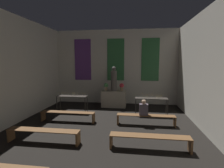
# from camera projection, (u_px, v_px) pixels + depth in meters

# --- Properties ---
(wall_back) EXTENTS (7.84, 0.16, 4.63)m
(wall_back) POSITION_uv_depth(u_px,v_px,m) (116.00, 67.00, 11.06)
(wall_back) COLOR silver
(wall_back) RESTS_ON ground_plane
(altar) EXTENTS (1.42, 0.67, 0.97)m
(altar) POSITION_uv_depth(u_px,v_px,m) (114.00, 99.00, 10.32)
(altar) COLOR #ADA38E
(altar) RESTS_ON ground_plane
(statue) EXTENTS (0.35, 0.35, 1.41)m
(statue) POSITION_uv_depth(u_px,v_px,m) (114.00, 80.00, 10.18)
(statue) COLOR #5B5651
(statue) RESTS_ON altar
(flower_vase_left) EXTENTS (0.26, 0.26, 0.45)m
(flower_vase_left) POSITION_uv_depth(u_px,v_px,m) (106.00, 86.00, 10.29)
(flower_vase_left) COLOR #937A5B
(flower_vase_left) RESTS_ON altar
(flower_vase_right) EXTENTS (0.26, 0.26, 0.45)m
(flower_vase_right) POSITION_uv_depth(u_px,v_px,m) (122.00, 86.00, 10.16)
(flower_vase_right) COLOR #937A5B
(flower_vase_right) RESTS_ON altar
(candle_rack_left) EXTENTS (1.58, 0.48, 1.07)m
(candle_rack_left) POSITION_uv_depth(u_px,v_px,m) (72.00, 98.00, 9.20)
(candle_rack_left) COLOR #332D28
(candle_rack_left) RESTS_ON ground_plane
(candle_rack_right) EXTENTS (1.58, 0.48, 1.06)m
(candle_rack_right) POSITION_uv_depth(u_px,v_px,m) (151.00, 100.00, 8.65)
(candle_rack_right) COLOR #332D28
(candle_rack_right) RESTS_ON ground_plane
(pew_third_left) EXTENTS (2.41, 0.36, 0.44)m
(pew_third_left) POSITION_uv_depth(u_px,v_px,m) (43.00, 133.00, 5.71)
(pew_third_left) COLOR brown
(pew_third_left) RESTS_ON ground_plane
(pew_third_right) EXTENTS (2.41, 0.36, 0.44)m
(pew_third_right) POSITION_uv_depth(u_px,v_px,m) (150.00, 139.00, 5.25)
(pew_third_right) COLOR brown
(pew_third_right) RESTS_ON ground_plane
(pew_back_left) EXTENTS (2.41, 0.36, 0.44)m
(pew_back_left) POSITION_uv_depth(u_px,v_px,m) (68.00, 114.00, 7.76)
(pew_back_left) COLOR brown
(pew_back_left) RESTS_ON ground_plane
(pew_back_right) EXTENTS (2.41, 0.36, 0.44)m
(pew_back_right) POSITION_uv_depth(u_px,v_px,m) (146.00, 117.00, 7.30)
(pew_back_right) COLOR brown
(pew_back_right) RESTS_ON ground_plane
(person_seated) EXTENTS (0.36, 0.24, 0.65)m
(person_seated) POSITION_uv_depth(u_px,v_px,m) (144.00, 108.00, 7.27)
(person_seated) COLOR #564C56
(person_seated) RESTS_ON pew_back_right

